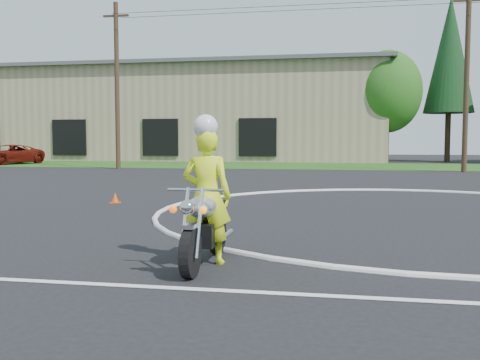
# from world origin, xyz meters

# --- Properties ---
(ground) EXTENTS (120.00, 120.00, 0.00)m
(ground) POSITION_xyz_m (0.00, 0.00, 0.00)
(ground) COLOR black
(ground) RESTS_ON ground
(grass_strip) EXTENTS (120.00, 10.00, 0.02)m
(grass_strip) POSITION_xyz_m (0.00, 27.00, 0.01)
(grass_strip) COLOR #1E4714
(grass_strip) RESTS_ON ground
(primary_motorcycle) EXTENTS (0.74, 2.11, 1.11)m
(primary_motorcycle) POSITION_xyz_m (-3.59, -2.81, 0.54)
(primary_motorcycle) COLOR black
(primary_motorcycle) RESTS_ON ground
(rider_primary_grp) EXTENTS (0.69, 0.45, 2.06)m
(rider_primary_grp) POSITION_xyz_m (-3.59, -2.67, 0.99)
(rider_primary_grp) COLOR #E4FF1A
(rider_primary_grp) RESTS_ON ground
(pickup_grp) EXTENTS (3.73, 5.62, 1.43)m
(pickup_grp) POSITION_xyz_m (-25.40, 25.46, 0.72)
(pickup_grp) COLOR #5D110A
(pickup_grp) RESTS_ON ground
(warehouse) EXTENTS (41.00, 17.00, 8.30)m
(warehouse) POSITION_xyz_m (-18.00, 39.99, 4.16)
(warehouse) COLOR tan
(warehouse) RESTS_ON ground
(utility_poles) EXTENTS (41.60, 1.12, 10.00)m
(utility_poles) POSITION_xyz_m (5.00, 21.00, 5.20)
(utility_poles) COLOR #473321
(utility_poles) RESTS_ON ground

